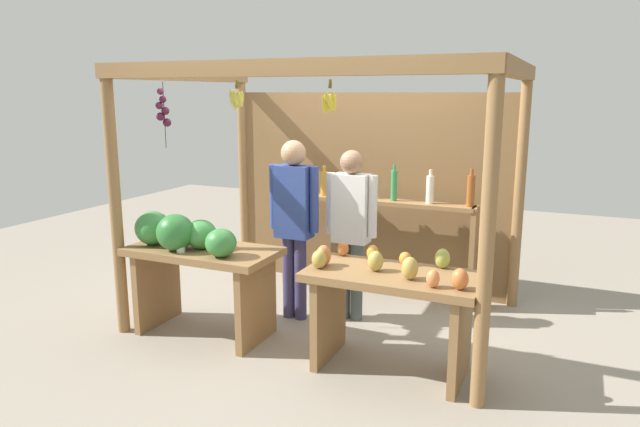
{
  "coord_description": "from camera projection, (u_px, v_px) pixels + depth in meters",
  "views": [
    {
      "loc": [
        2.0,
        -4.68,
        2.05
      ],
      "look_at": [
        0.0,
        -0.2,
        1.02
      ],
      "focal_mm": 32.62,
      "sensor_mm": 36.0,
      "label": 1
    }
  ],
  "objects": [
    {
      "name": "vendor_man",
      "position": [
        294.0,
        213.0,
        5.2
      ],
      "size": [
        0.48,
        0.22,
        1.64
      ],
      "rotation": [
        0.0,
        0.0,
        -0.07
      ],
      "color": "#3A355E",
      "rests_on": "ground"
    },
    {
      "name": "fruit_counter_right",
      "position": [
        391.0,
        296.0,
        4.27
      ],
      "size": [
        1.27,
        0.66,
        0.93
      ],
      "color": "olive",
      "rests_on": "ground"
    },
    {
      "name": "fruit_counter_left",
      "position": [
        193.0,
        254.0,
        4.89
      ],
      "size": [
        1.27,
        0.68,
        1.07
      ],
      "color": "olive",
      "rests_on": "ground"
    },
    {
      "name": "vendor_woman",
      "position": [
        351.0,
        220.0,
        5.19
      ],
      "size": [
        0.48,
        0.21,
        1.56
      ],
      "rotation": [
        0.0,
        0.0,
        0.17
      ],
      "color": "#4A5955",
      "rests_on": "ground"
    },
    {
      "name": "bottle_shelf_unit",
      "position": [
        376.0,
        218.0,
        5.85
      ],
      "size": [
        2.02,
        0.22,
        1.36
      ],
      "color": "olive",
      "rests_on": "ground"
    },
    {
      "name": "ground_plane",
      "position": [
        329.0,
        317.0,
        5.4
      ],
      "size": [
        12.0,
        12.0,
        0.0
      ],
      "primitive_type": "plane",
      "color": "gray",
      "rests_on": "ground"
    },
    {
      "name": "market_stall",
      "position": [
        348.0,
        168.0,
        5.54
      ],
      "size": [
        3.15,
        2.15,
        2.28
      ],
      "color": "olive",
      "rests_on": "ground"
    }
  ]
}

